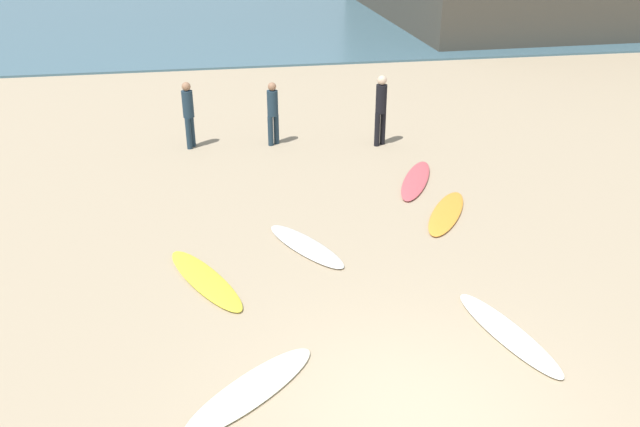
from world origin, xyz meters
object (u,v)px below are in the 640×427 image
at_px(surfboard_5, 416,180).
at_px(beachgoer_near, 273,111).
at_px(surfboard_0, 446,213).
at_px(surfboard_1, 306,246).
at_px(surfboard_4, 205,279).
at_px(surfboard_3, 508,333).
at_px(surfboard_2, 251,390).
at_px(beachgoer_mid, 381,107).
at_px(beachgoer_far, 188,112).

xyz_separation_m(surfboard_5, beachgoer_near, (-2.96, 3.00, 0.88)).
xyz_separation_m(surfboard_0, surfboard_1, (-3.06, -0.90, 0.00)).
xyz_separation_m(surfboard_1, surfboard_4, (-1.87, -0.89, -0.00)).
bearing_deg(surfboard_3, beachgoer_near, -88.49).
height_order(surfboard_2, surfboard_4, surfboard_4).
relative_size(surfboard_0, surfboard_4, 0.93).
distance_m(surfboard_0, beachgoer_mid, 4.37).
height_order(surfboard_0, surfboard_2, surfboard_0).
height_order(surfboard_0, beachgoer_near, beachgoer_near).
xyz_separation_m(surfboard_5, beachgoer_mid, (-0.23, 2.51, 1.00)).
bearing_deg(surfboard_2, surfboard_3, -120.78).
relative_size(surfboard_1, beachgoer_near, 1.28).
relative_size(surfboard_1, beachgoer_mid, 1.15).
distance_m(surfboard_0, surfboard_1, 3.19).
xyz_separation_m(surfboard_2, beachgoer_far, (-0.85, 9.55, 0.92)).
relative_size(surfboard_1, surfboard_2, 0.93).
height_order(surfboard_5, beachgoer_far, beachgoer_far).
bearing_deg(surfboard_0, surfboard_4, 51.05).
relative_size(surfboard_4, beachgoer_far, 1.39).
distance_m(surfboard_5, beachgoer_far, 6.05).
relative_size(surfboard_4, beachgoer_mid, 1.30).
height_order(surfboard_4, beachgoer_near, beachgoer_near).
distance_m(surfboard_1, beachgoer_near, 5.71).
bearing_deg(surfboard_2, beachgoer_near, -47.39).
bearing_deg(beachgoer_far, surfboard_1, -135.00).
bearing_deg(beachgoer_far, surfboard_3, -127.42).
bearing_deg(surfboard_2, surfboard_5, -73.09).
distance_m(surfboard_2, surfboard_5, 7.69).
bearing_deg(surfboard_3, surfboard_1, -65.62).
bearing_deg(beachgoer_far, beachgoer_mid, -72.82).
xyz_separation_m(surfboard_1, beachgoer_mid, (2.71, 5.14, 1.00)).
distance_m(surfboard_0, beachgoer_far, 7.20).
relative_size(surfboard_3, beachgoer_far, 1.35).
bearing_deg(surfboard_5, beachgoer_far, -5.44).
distance_m(surfboard_1, beachgoer_mid, 5.90).
distance_m(surfboard_3, surfboard_4, 5.02).
height_order(surfboard_1, surfboard_5, surfboard_5).
distance_m(surfboard_4, beachgoer_mid, 7.64).
height_order(surfboard_4, beachgoer_mid, beachgoer_mid).
distance_m(surfboard_3, beachgoer_far, 10.17).
relative_size(surfboard_5, beachgoer_mid, 1.29).
height_order(surfboard_1, beachgoer_far, beachgoer_far).
distance_m(surfboard_1, surfboard_2, 3.99).
xyz_separation_m(surfboard_4, beachgoer_far, (-0.28, 6.66, 0.92)).
bearing_deg(surfboard_2, beachgoer_mid, -63.85).
xyz_separation_m(surfboard_3, beachgoer_mid, (0.11, 8.31, 1.00)).
xyz_separation_m(surfboard_0, surfboard_5, (-0.12, 1.74, 0.00)).
distance_m(surfboard_3, surfboard_5, 5.82).
bearing_deg(surfboard_2, surfboard_1, -58.58).
xyz_separation_m(beachgoer_near, beachgoer_far, (-2.13, 0.14, 0.04)).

